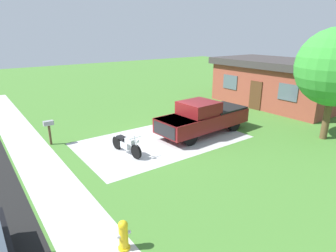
# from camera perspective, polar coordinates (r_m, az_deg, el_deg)

# --- Properties ---
(ground_plane) EXTENTS (80.00, 80.00, 0.00)m
(ground_plane) POSITION_cam_1_polar(r_m,az_deg,el_deg) (15.12, -1.10, -2.87)
(ground_plane) COLOR #43762E
(driveway_pad) EXTENTS (5.08, 8.71, 0.01)m
(driveway_pad) POSITION_cam_1_polar(r_m,az_deg,el_deg) (15.12, -1.10, -2.86)
(driveway_pad) COLOR #AEAEAE
(driveway_pad) RESTS_ON ground
(sidewalk_strip) EXTENTS (36.00, 1.80, 0.01)m
(sidewalk_strip) POSITION_cam_1_polar(r_m,az_deg,el_deg) (12.96, -23.63, -8.28)
(sidewalk_strip) COLOR #B7B7B2
(sidewalk_strip) RESTS_ON ground
(motorcycle) EXTENTS (2.21, 0.70, 1.09)m
(motorcycle) POSITION_cam_1_polar(r_m,az_deg,el_deg) (13.46, -8.38, -3.66)
(motorcycle) COLOR black
(motorcycle) RESTS_ON ground
(pickup_truck) EXTENTS (2.30, 5.72, 1.90)m
(pickup_truck) POSITION_cam_1_polar(r_m,az_deg,el_deg) (16.01, 7.26, 1.80)
(pickup_truck) COLOR black
(pickup_truck) RESTS_ON ground
(fire_hydrant) EXTENTS (0.32, 0.40, 0.87)m
(fire_hydrant) POSITION_cam_1_polar(r_m,az_deg,el_deg) (8.02, -8.94, -20.89)
(fire_hydrant) COLOR yellow
(fire_hydrant) RESTS_ON ground
(mailbox) EXTENTS (0.26, 0.48, 1.26)m
(mailbox) POSITION_cam_1_polar(r_m,az_deg,el_deg) (15.45, -22.87, -0.05)
(mailbox) COLOR #4C3823
(mailbox) RESTS_ON ground
(shade_tree) EXTENTS (3.93, 3.93, 5.77)m
(shade_tree) POSITION_cam_1_polar(r_m,az_deg,el_deg) (16.74, 30.70, 10.10)
(shade_tree) COLOR brown
(shade_tree) RESTS_ON ground
(neighbor_house) EXTENTS (9.60, 5.60, 3.50)m
(neighbor_house) POSITION_cam_1_polar(r_m,az_deg,el_deg) (23.84, 21.07, 8.25)
(neighbor_house) COLOR brown
(neighbor_house) RESTS_ON ground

